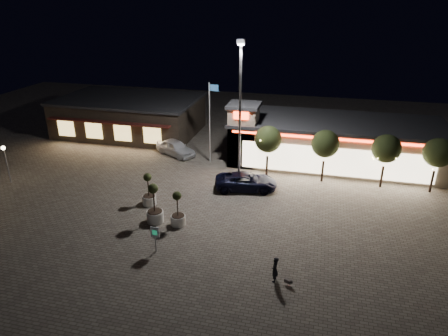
% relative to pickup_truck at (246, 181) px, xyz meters
% --- Properties ---
extents(ground, '(90.00, 90.00, 0.00)m').
position_rel_pickup_truck_xyz_m(ground, '(-2.69, -7.74, -0.73)').
color(ground, '#736A5D').
rests_on(ground, ground).
extents(retail_building, '(20.40, 8.40, 6.10)m').
position_rel_pickup_truck_xyz_m(retail_building, '(6.82, 8.08, 1.48)').
color(retail_building, tan).
rests_on(retail_building, ground).
extents(restaurant_building, '(16.40, 11.00, 4.30)m').
position_rel_pickup_truck_xyz_m(restaurant_building, '(-16.69, 12.24, 1.42)').
color(restaurant_building, '#382D23').
rests_on(restaurant_building, ground).
extents(floodlight_pole, '(0.60, 0.40, 12.38)m').
position_rel_pickup_truck_xyz_m(floodlight_pole, '(-0.69, 0.26, 6.28)').
color(floodlight_pole, gray).
rests_on(floodlight_pole, ground).
extents(flagpole, '(0.95, 0.10, 8.00)m').
position_rel_pickup_truck_xyz_m(flagpole, '(-4.59, 5.26, 4.01)').
color(flagpole, white).
rests_on(flagpole, ground).
extents(lamp_post_west, '(0.36, 0.36, 3.48)m').
position_rel_pickup_truck_xyz_m(lamp_post_west, '(-20.69, -3.74, 1.72)').
color(lamp_post_west, gray).
rests_on(lamp_post_west, ground).
extents(string_tree_a, '(2.42, 2.42, 4.79)m').
position_rel_pickup_truck_xyz_m(string_tree_a, '(1.31, 3.26, 2.83)').
color(string_tree_a, '#332319').
rests_on(string_tree_a, ground).
extents(string_tree_b, '(2.42, 2.42, 4.79)m').
position_rel_pickup_truck_xyz_m(string_tree_b, '(6.31, 3.26, 2.83)').
color(string_tree_b, '#332319').
rests_on(string_tree_b, ground).
extents(string_tree_c, '(2.42, 2.42, 4.79)m').
position_rel_pickup_truck_xyz_m(string_tree_c, '(11.31, 3.26, 2.83)').
color(string_tree_c, '#332319').
rests_on(string_tree_c, ground).
extents(string_tree_d, '(2.42, 2.42, 4.79)m').
position_rel_pickup_truck_xyz_m(string_tree_d, '(15.31, 3.26, 2.83)').
color(string_tree_d, '#332319').
rests_on(string_tree_d, ground).
extents(pickup_truck, '(5.67, 3.45, 1.47)m').
position_rel_pickup_truck_xyz_m(pickup_truck, '(0.00, 0.00, 0.00)').
color(pickup_truck, black).
rests_on(pickup_truck, ground).
extents(white_sedan, '(5.06, 3.97, 1.61)m').
position_rel_pickup_truck_xyz_m(white_sedan, '(-8.74, 6.26, 0.07)').
color(white_sedan, silver).
rests_on(white_sedan, ground).
extents(pedestrian, '(0.41, 0.60, 1.60)m').
position_rel_pickup_truck_xyz_m(pedestrian, '(3.92, -11.51, 0.07)').
color(pedestrian, black).
rests_on(pedestrian, ground).
extents(dog, '(0.53, 0.35, 0.29)m').
position_rel_pickup_truck_xyz_m(dog, '(4.79, -11.72, -0.45)').
color(dog, '#59514C').
rests_on(dog, ground).
extents(planter_left, '(1.10, 1.10, 2.70)m').
position_rel_pickup_truck_xyz_m(planter_left, '(-6.97, -4.54, 0.10)').
color(planter_left, white).
rests_on(planter_left, ground).
extents(planter_mid, '(1.25, 1.25, 3.08)m').
position_rel_pickup_truck_xyz_m(planter_mid, '(-5.46, -6.93, 0.22)').
color(planter_mid, white).
rests_on(planter_mid, ground).
extents(planter_right, '(1.08, 1.08, 2.66)m').
position_rel_pickup_truck_xyz_m(planter_right, '(-3.67, -6.91, 0.09)').
color(planter_right, white).
rests_on(planter_right, ground).
extents(valet_sign, '(0.61, 0.12, 1.85)m').
position_rel_pickup_truck_xyz_m(valet_sign, '(-3.93, -10.44, 0.56)').
color(valet_sign, gray).
rests_on(valet_sign, ground).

